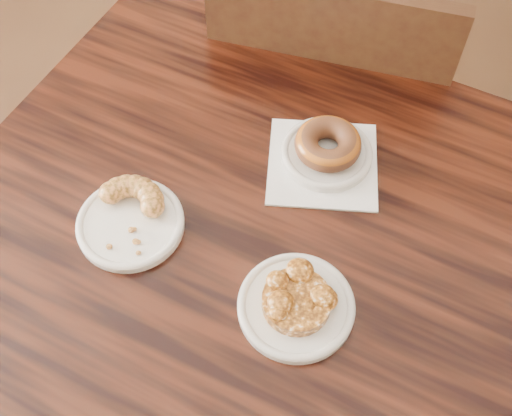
% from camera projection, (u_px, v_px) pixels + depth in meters
% --- Properties ---
extents(floor, '(5.00, 5.00, 0.00)m').
position_uv_depth(floor, '(171.00, 401.00, 1.56)').
color(floor, black).
rests_on(floor, ground).
extents(cafe_table, '(1.14, 1.14, 0.75)m').
position_uv_depth(cafe_table, '(242.00, 337.00, 1.26)').
color(cafe_table, black).
rests_on(cafe_table, floor).
extents(chair_far, '(0.53, 0.53, 0.90)m').
position_uv_depth(chair_far, '(334.00, 92.00, 1.51)').
color(chair_far, black).
rests_on(chair_far, floor).
extents(napkin, '(0.19, 0.19, 0.00)m').
position_uv_depth(napkin, '(323.00, 164.00, 1.02)').
color(napkin, white).
rests_on(napkin, cafe_table).
extents(plate_donut, '(0.15, 0.15, 0.01)m').
position_uv_depth(plate_donut, '(326.00, 154.00, 1.02)').
color(plate_donut, silver).
rests_on(plate_donut, napkin).
extents(plate_cruller, '(0.16, 0.16, 0.01)m').
position_uv_depth(plate_cruller, '(131.00, 224.00, 0.95)').
color(plate_cruller, white).
rests_on(plate_cruller, cafe_table).
extents(plate_fritter, '(0.16, 0.16, 0.01)m').
position_uv_depth(plate_fritter, '(296.00, 307.00, 0.88)').
color(plate_fritter, silver).
rests_on(plate_fritter, cafe_table).
extents(glazed_donut, '(0.11, 0.11, 0.04)m').
position_uv_depth(glazed_donut, '(328.00, 144.00, 1.00)').
color(glazed_donut, '#8C5014').
rests_on(glazed_donut, plate_donut).
extents(apple_fritter, '(0.13, 0.13, 0.03)m').
position_uv_depth(apple_fritter, '(297.00, 300.00, 0.86)').
color(apple_fritter, '#3F1E06').
rests_on(apple_fritter, plate_fritter).
extents(cruller_fragment, '(0.12, 0.12, 0.03)m').
position_uv_depth(cruller_fragment, '(128.00, 216.00, 0.94)').
color(cruller_fragment, brown).
rests_on(cruller_fragment, plate_cruller).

